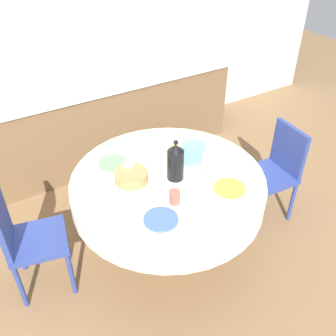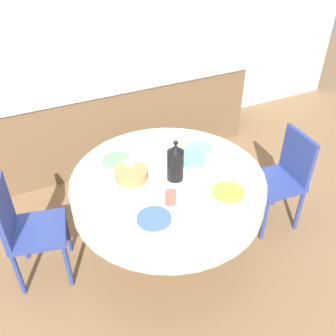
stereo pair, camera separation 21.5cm
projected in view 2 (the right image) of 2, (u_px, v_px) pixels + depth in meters
The scene contains 17 objects.
ground_plane at pixel (168, 248), 3.20m from camera, with size 12.00×12.00×0.00m, color brown.
wall_back at pixel (86, 33), 3.84m from camera, with size 7.00×0.05×2.60m.
kitchen_counter at pixel (105, 120), 4.09m from camera, with size 3.24×0.64×0.92m.
dining_table at pixel (168, 190), 2.82m from camera, with size 1.44×1.44×0.78m.
chair_left at pixel (283, 175), 3.21m from camera, with size 0.43×0.43×0.89m.
chair_right at pixel (26, 227), 2.71m from camera, with size 0.48×0.48×0.89m.
plate_near_left at pixel (154, 219), 2.38m from camera, with size 0.23×0.23×0.01m, color #3856AD.
cup_near_left at pixel (170, 198), 2.49m from camera, with size 0.08×0.08×0.10m, color #CC4C3D.
plate_near_right at pixel (228, 192), 2.60m from camera, with size 0.23×0.23×0.01m, color orange.
cup_near_right at pixel (208, 175), 2.68m from camera, with size 0.08×0.08×0.10m, color white.
plate_far_left at pixel (116, 160), 2.91m from camera, with size 0.23×0.23×0.01m, color #5BA85B.
cup_far_left at pixel (130, 167), 2.77m from camera, with size 0.08×0.08×0.10m, color white.
plate_far_right at pixel (198, 148), 3.05m from camera, with size 0.23×0.23×0.01m, color #60BCB7.
cup_far_right at pixel (179, 151), 2.94m from camera, with size 0.08×0.08×0.10m, color #DBB766.
coffee_carafe at pixel (175, 162), 2.65m from camera, with size 0.12×0.12×0.32m.
bread_basket at pixel (131, 174), 2.71m from camera, with size 0.24×0.24×0.07m, color olive.
fruit_bowl at pixel (192, 158), 2.90m from camera, with size 0.21×0.21×0.05m, color #569993.
Camera 2 is at (-0.95, -1.96, 2.45)m, focal length 40.00 mm.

